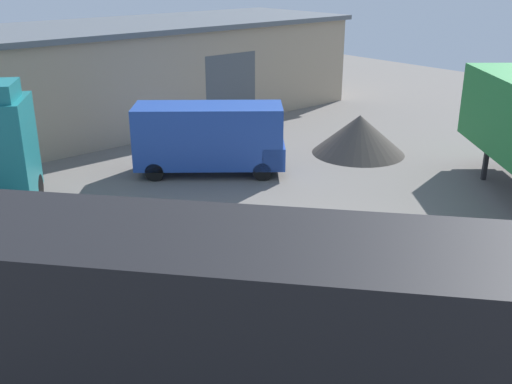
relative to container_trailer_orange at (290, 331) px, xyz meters
name	(u,v)px	position (x,y,z in m)	size (l,w,h in m)	color
ground_plane	(350,253)	(6.76, 4.51, -2.65)	(60.00, 60.00, 0.00)	slate
warehouse_building	(74,80)	(6.76, 22.34, -0.13)	(31.04, 8.17, 5.03)	tan
container_trailer_orange	(290,331)	(0.00, 0.00, 0.00)	(9.23, 10.24, 4.19)	black
delivery_van_blue	(212,137)	(8.01, 12.80, -1.16)	(5.77, 5.27, 2.75)	#2347A3
gravel_pile	(359,134)	(14.46, 10.75, -1.79)	(4.06, 4.06, 1.72)	#423D38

